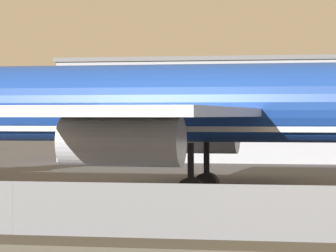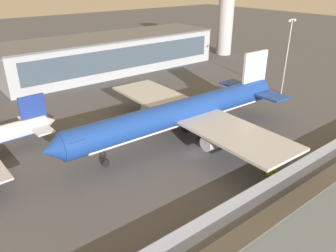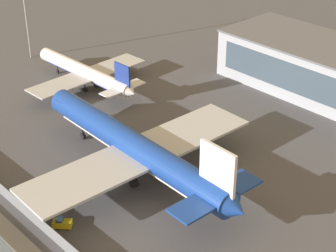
{
  "view_description": "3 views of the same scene",
  "coord_description": "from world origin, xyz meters",
  "px_view_note": "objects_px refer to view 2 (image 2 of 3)",
  "views": [
    {
      "loc": [
        15.56,
        -57.69,
        5.47
      ],
      "look_at": [
        2.72,
        5.8,
        4.78
      ],
      "focal_mm": 105.0,
      "sensor_mm": 36.0,
      "label": 1
    },
    {
      "loc": [
        -38.79,
        -40.36,
        31.75
      ],
      "look_at": [
        0.77,
        9.83,
        2.04
      ],
      "focal_mm": 35.0,
      "sensor_mm": 36.0,
      "label": 2
    },
    {
      "loc": [
        71.99,
        -50.35,
        60.68
      ],
      "look_at": [
        -1.11,
        17.46,
        5.16
      ],
      "focal_mm": 60.0,
      "sensor_mm": 36.0,
      "label": 3
    }
  ],
  "objects_px": {
    "cargo_jet_blue": "(184,112)",
    "control_tower": "(227,2)",
    "apron_light_mast_apron_west": "(287,53)",
    "baggage_tug": "(270,168)"
  },
  "relations": [
    {
      "from": "cargo_jet_blue",
      "to": "control_tower",
      "type": "bearing_deg",
      "value": 37.35
    },
    {
      "from": "apron_light_mast_apron_west",
      "to": "baggage_tug",
      "type": "bearing_deg",
      "value": -148.12
    },
    {
      "from": "cargo_jet_blue",
      "to": "baggage_tug",
      "type": "height_order",
      "value": "cargo_jet_blue"
    },
    {
      "from": "control_tower",
      "to": "apron_light_mast_apron_west",
      "type": "distance_m",
      "value": 53.97
    },
    {
      "from": "cargo_jet_blue",
      "to": "control_tower",
      "type": "height_order",
      "value": "control_tower"
    },
    {
      "from": "cargo_jet_blue",
      "to": "control_tower",
      "type": "xyz_separation_m",
      "value": [
        66.73,
        50.94,
        15.19
      ]
    },
    {
      "from": "baggage_tug",
      "to": "control_tower",
      "type": "bearing_deg",
      "value": 47.99
    },
    {
      "from": "cargo_jet_blue",
      "to": "apron_light_mast_apron_west",
      "type": "relative_size",
      "value": 2.66
    },
    {
      "from": "cargo_jet_blue",
      "to": "baggage_tug",
      "type": "distance_m",
      "value": 20.24
    },
    {
      "from": "cargo_jet_blue",
      "to": "control_tower",
      "type": "distance_m",
      "value": 85.31
    }
  ]
}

